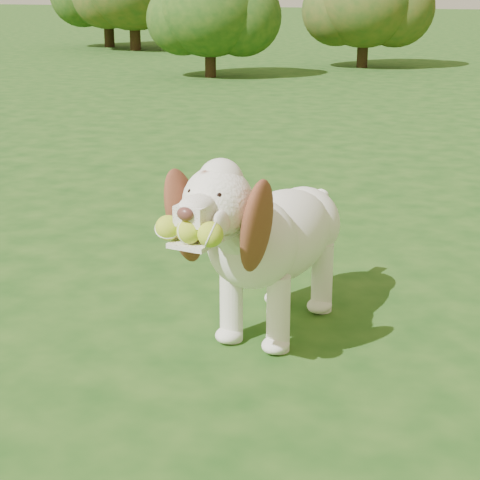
% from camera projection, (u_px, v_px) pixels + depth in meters
% --- Properties ---
extents(ground, '(80.00, 80.00, 0.00)m').
position_uv_depth(ground, '(454.00, 300.00, 3.17)').
color(ground, '#184313').
rests_on(ground, ground).
extents(dog, '(0.42, 1.08, 0.70)m').
position_uv_depth(dog, '(269.00, 234.00, 2.76)').
color(dog, white).
rests_on(dog, ground).
extents(shrub_a, '(1.42, 1.42, 1.47)m').
position_uv_depth(shrub_a, '(210.00, 11.00, 10.52)').
color(shrub_a, '#382314').
rests_on(shrub_a, ground).
extents(shrub_b, '(1.55, 1.55, 1.61)m').
position_uv_depth(shrub_b, '(365.00, 2.00, 11.75)').
color(shrub_b, '#382314').
rests_on(shrub_b, ground).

